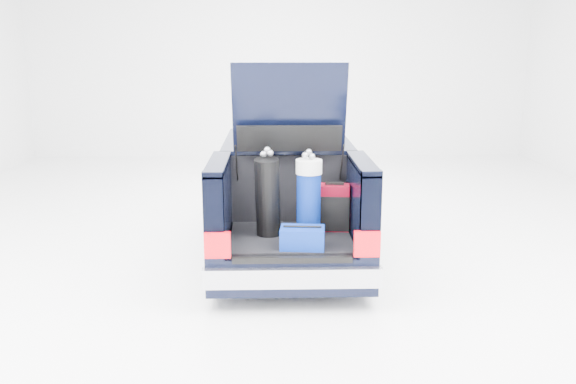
{
  "coord_description": "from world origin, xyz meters",
  "views": [
    {
      "loc": [
        -0.2,
        -7.88,
        2.61
      ],
      "look_at": [
        0.0,
        -0.5,
        0.86
      ],
      "focal_mm": 38.0,
      "sensor_mm": 36.0,
      "label": 1
    }
  ],
  "objects_px": {
    "car": "(287,195)",
    "blue_golf_bag": "(309,197)",
    "red_suitcase": "(334,208)",
    "blue_duffel": "(302,238)",
    "black_golf_bag": "(268,197)"
  },
  "relations": [
    {
      "from": "car",
      "to": "blue_golf_bag",
      "type": "bearing_deg",
      "value": -82.68
    },
    {
      "from": "red_suitcase",
      "to": "car",
      "type": "bearing_deg",
      "value": 115.57
    },
    {
      "from": "car",
      "to": "red_suitcase",
      "type": "bearing_deg",
      "value": -70.04
    },
    {
      "from": "red_suitcase",
      "to": "blue_duffel",
      "type": "relative_size",
      "value": 1.15
    },
    {
      "from": "red_suitcase",
      "to": "black_golf_bag",
      "type": "xyz_separation_m",
      "value": [
        -0.75,
        -0.2,
        0.18
      ]
    },
    {
      "from": "black_golf_bag",
      "to": "blue_golf_bag",
      "type": "height_order",
      "value": "black_golf_bag"
    },
    {
      "from": "black_golf_bag",
      "to": "blue_duffel",
      "type": "height_order",
      "value": "black_golf_bag"
    },
    {
      "from": "car",
      "to": "red_suitcase",
      "type": "relative_size",
      "value": 8.47
    },
    {
      "from": "blue_golf_bag",
      "to": "blue_duffel",
      "type": "xyz_separation_m",
      "value": [
        -0.09,
        -0.45,
        -0.32
      ]
    },
    {
      "from": "car",
      "to": "black_golf_bag",
      "type": "height_order",
      "value": "car"
    },
    {
      "from": "red_suitcase",
      "to": "black_golf_bag",
      "type": "relative_size",
      "value": 0.56
    },
    {
      "from": "black_golf_bag",
      "to": "blue_duffel",
      "type": "relative_size",
      "value": 2.04
    },
    {
      "from": "red_suitcase",
      "to": "blue_golf_bag",
      "type": "relative_size",
      "value": 0.58
    },
    {
      "from": "black_golf_bag",
      "to": "red_suitcase",
      "type": "bearing_deg",
      "value": 25.74
    },
    {
      "from": "blue_golf_bag",
      "to": "red_suitcase",
      "type": "bearing_deg",
      "value": 50.69
    }
  ]
}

